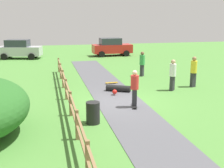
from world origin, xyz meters
TOP-DOWN VIEW (x-y plane):
  - ground_plane at (0.00, 0.00)m, footprint 60.00×60.00m
  - asphalt_path at (0.00, 0.00)m, footprint 2.40×28.00m
  - wooden_fence at (-2.60, 0.00)m, footprint 0.12×18.12m
  - trash_bin at (-1.80, -2.43)m, footprint 0.56×0.56m
  - skater_riding at (0.46, -0.80)m, footprint 0.45×0.82m
  - skater_fallen at (0.40, 2.15)m, footprint 1.41×1.35m
  - skateboard_loose at (0.48, 4.14)m, footprint 0.80×0.22m
  - bystander_green at (3.18, 6.10)m, footprint 0.54×0.54m
  - bystander_yellow at (5.18, 2.31)m, footprint 0.49×0.49m
  - bystander_white at (3.57, 1.79)m, footprint 0.54×0.54m
  - parked_car_red at (3.47, 17.12)m, footprint 4.25×2.10m
  - parked_car_silver at (-6.10, 17.13)m, footprint 4.47×2.67m

SIDE VIEW (x-z plane):
  - ground_plane at x=0.00m, z-range 0.00..0.00m
  - asphalt_path at x=0.00m, z-range 0.00..0.02m
  - skateboard_loose at x=0.48m, z-range 0.05..0.13m
  - skater_fallen at x=0.40m, z-range 0.02..0.38m
  - trash_bin at x=-1.80m, z-range 0.00..0.90m
  - wooden_fence at x=-2.60m, z-range 0.12..1.22m
  - parked_car_red at x=3.47m, z-range 0.00..1.92m
  - parked_car_silver at x=-6.10m, z-range 0.00..1.92m
  - bystander_green at x=3.18m, z-range 0.09..1.87m
  - bystander_white at x=3.57m, z-range 0.10..1.93m
  - skater_riding at x=0.46m, z-range 0.12..1.91m
  - bystander_yellow at x=5.18m, z-range 0.11..1.98m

